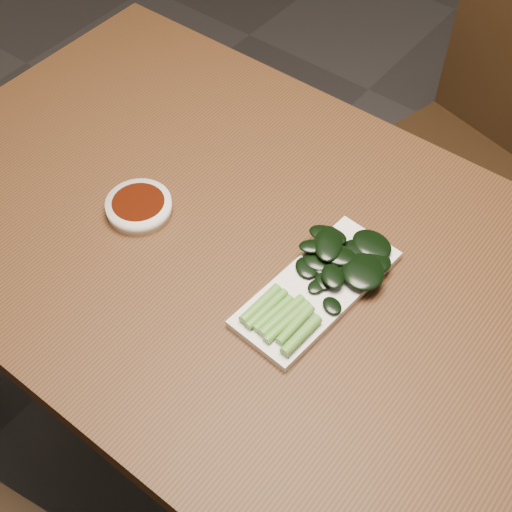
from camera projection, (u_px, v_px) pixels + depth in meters
name	position (u px, v px, depth m)	size (l,w,h in m)	color
ground	(268.00, 450.00, 1.74)	(6.00, 6.00, 0.00)	#2F2C2C
table	(273.00, 285.00, 1.21)	(1.40, 0.80, 0.75)	#402512
chair_far	(473.00, 153.00, 1.69)	(0.53, 0.53, 0.89)	black
sauce_bowl	(139.00, 207.00, 1.20)	(0.11, 0.11, 0.03)	silver
serving_plate	(317.00, 289.00, 1.11)	(0.14, 0.30, 0.01)	silver
gai_lan	(330.00, 273.00, 1.10)	(0.17, 0.28, 0.02)	#549132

